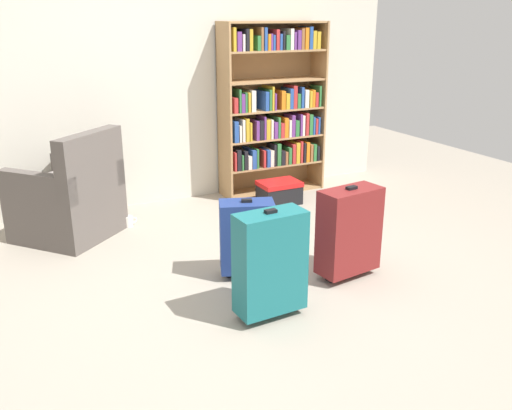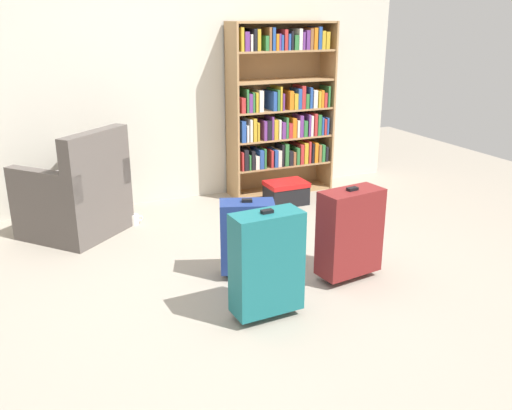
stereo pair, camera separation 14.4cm
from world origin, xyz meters
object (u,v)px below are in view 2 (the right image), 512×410
object	(u,v)px
mug	(135,220)
suitcase_navy_blue	(247,236)
suitcase_dark_red	(350,232)
storage_box	(286,192)
armchair	(76,198)
suitcase_teal	(267,263)
bookshelf	(281,108)

from	to	relation	value
mug	suitcase_navy_blue	xyz separation A→B (m)	(0.52, -1.34, 0.25)
mug	suitcase_dark_red	world-z (taller)	suitcase_dark_red
mug	storage_box	bearing A→B (deg)	-0.95
armchair	mug	world-z (taller)	armchair
suitcase_teal	suitcase_dark_red	size ratio (longest dim) A/B	1.04
bookshelf	suitcase_dark_red	bearing A→B (deg)	-103.09
armchair	storage_box	bearing A→B (deg)	-0.46
bookshelf	mug	xyz separation A→B (m)	(-1.62, -0.38, -0.83)
armchair	suitcase_dark_red	xyz separation A→B (m)	(1.62, -1.65, 0.03)
bookshelf	suitcase_teal	bearing A→B (deg)	-118.11
suitcase_dark_red	suitcase_navy_blue	bearing A→B (deg)	153.33
suitcase_navy_blue	suitcase_teal	bearing A→B (deg)	-101.35
suitcase_teal	suitcase_dark_red	xyz separation A→B (m)	(0.75, 0.25, -0.01)
storage_box	suitcase_dark_red	bearing A→B (deg)	-101.83
bookshelf	mug	distance (m)	1.86
armchair	storage_box	size ratio (longest dim) A/B	2.50
storage_box	suitcase_teal	bearing A→B (deg)	-120.04
mug	suitcase_teal	bearing A→B (deg)	-78.09
armchair	suitcase_dark_red	world-z (taller)	armchair
bookshelf	suitcase_dark_red	distance (m)	2.16
armchair	suitcase_teal	distance (m)	2.09
mug	suitcase_navy_blue	world-z (taller)	suitcase_navy_blue
storage_box	suitcase_dark_red	world-z (taller)	suitcase_dark_red
suitcase_teal	mug	bearing A→B (deg)	101.91
mug	suitcase_dark_red	bearing A→B (deg)	-55.31
bookshelf	suitcase_navy_blue	size ratio (longest dim) A/B	2.97
bookshelf	suitcase_dark_red	size ratio (longest dim) A/B	2.55
storage_box	suitcase_teal	distance (m)	2.19
armchair	storage_box	xyz separation A→B (m)	(1.96, -0.02, -0.20)
suitcase_navy_blue	suitcase_dark_red	bearing A→B (deg)	-26.67
bookshelf	storage_box	world-z (taller)	bookshelf
bookshelf	storage_box	distance (m)	0.87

